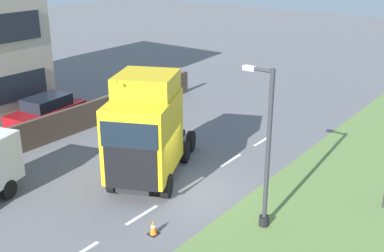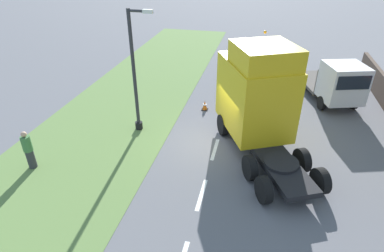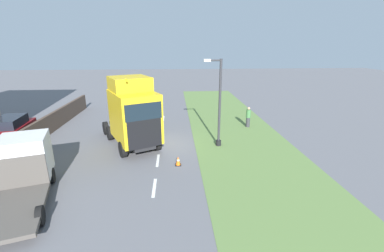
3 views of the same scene
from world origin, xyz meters
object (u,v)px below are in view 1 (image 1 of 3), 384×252
object	(u,v)px
lorry_cab	(146,131)
traffic_cone_lead	(153,227)
lamp_post	(266,159)
parked_car	(47,113)

from	to	relation	value
lorry_cab	traffic_cone_lead	distance (m)	4.68
lamp_post	traffic_cone_lead	distance (m)	4.75
lorry_cab	traffic_cone_lead	size ratio (longest dim) A/B	12.21
traffic_cone_lead	lamp_post	bearing A→B (deg)	-134.27
parked_car	lamp_post	xyz separation A→B (m)	(-14.91, 1.65, 1.77)
lamp_post	traffic_cone_lead	size ratio (longest dim) A/B	10.38
lorry_cab	lamp_post	size ratio (longest dim) A/B	1.18
lamp_post	parked_car	bearing A→B (deg)	-6.30
lorry_cab	lamp_post	world-z (taller)	lamp_post
parked_car	traffic_cone_lead	bearing A→B (deg)	152.71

